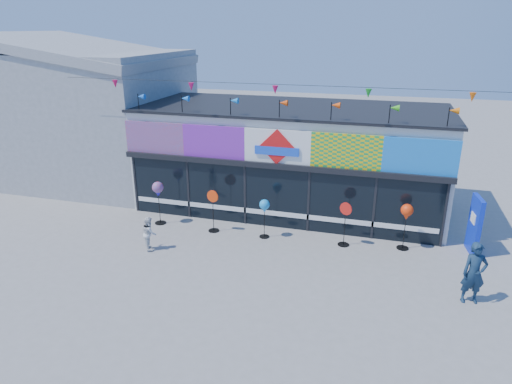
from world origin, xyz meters
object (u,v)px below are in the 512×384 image
at_px(spinner_0, 158,190).
at_px(spinner_3, 345,223).
at_px(blue_sign, 475,225).
at_px(spinner_1, 213,210).
at_px(spinner_4, 407,213).
at_px(adult_man, 474,273).
at_px(spinner_2, 264,207).
at_px(child, 149,233).

xyz_separation_m(spinner_0, spinner_3, (6.92, 0.08, -0.51)).
bearing_deg(blue_sign, spinner_1, 178.18).
bearing_deg(spinner_4, blue_sign, 9.71).
bearing_deg(spinner_1, blue_sign, 5.36).
distance_m(spinner_4, adult_man, 3.31).
distance_m(blue_sign, spinner_2, 6.96).
height_order(blue_sign, spinner_4, blue_sign).
xyz_separation_m(spinner_0, spinner_4, (8.88, 0.37, -0.05)).
bearing_deg(spinner_1, adult_man, -15.68).
bearing_deg(spinner_2, spinner_3, 2.93).
bearing_deg(blue_sign, spinner_3, -178.04).
xyz_separation_m(spinner_3, adult_man, (3.67, -2.52, 0.05)).
relative_size(spinner_2, child, 1.24).
bearing_deg(spinner_0, spinner_1, -2.29).
xyz_separation_m(spinner_1, spinner_3, (4.71, 0.17, -0.01)).
distance_m(spinner_3, child, 6.60).
bearing_deg(spinner_2, spinner_1, -179.33).
height_order(spinner_3, adult_man, adult_man).
bearing_deg(spinner_0, child, -71.66).
bearing_deg(child, spinner_1, -74.16).
xyz_separation_m(blue_sign, spinner_2, (-6.91, -0.81, 0.17)).
distance_m(spinner_2, adult_man, 6.88).
bearing_deg(spinner_1, child, -128.69).
relative_size(spinner_2, adult_man, 0.81).
bearing_deg(spinner_4, adult_man, -58.66).
xyz_separation_m(spinner_2, spinner_4, (4.74, 0.44, 0.15)).
bearing_deg(spinner_3, spinner_2, -177.07).
relative_size(blue_sign, spinner_4, 1.21).
height_order(spinner_0, spinner_4, spinner_0).
xyz_separation_m(spinner_0, spinner_2, (4.14, -0.07, -0.19)).
bearing_deg(spinner_4, spinner_0, -177.62).
bearing_deg(child, adult_man, -127.91).
distance_m(spinner_0, child, 2.26).
relative_size(spinner_1, adult_man, 0.90).
bearing_deg(spinner_4, child, -163.79).
height_order(spinner_1, spinner_4, spinner_4).
distance_m(blue_sign, spinner_4, 2.22).
height_order(spinner_2, adult_man, adult_man).
height_order(spinner_0, child, spinner_0).
bearing_deg(adult_man, spinner_1, 152.35).
height_order(blue_sign, adult_man, blue_sign).
relative_size(blue_sign, spinner_0, 1.16).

